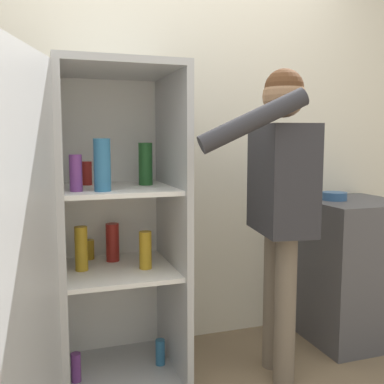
% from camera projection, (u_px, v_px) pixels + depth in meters
% --- Properties ---
extents(wall_back, '(7.00, 0.06, 2.55)m').
position_uv_depth(wall_back, '(159.00, 144.00, 2.80)').
color(wall_back, silver).
rests_on(wall_back, ground_plane).
extents(refrigerator, '(0.88, 1.26, 1.68)m').
position_uv_depth(refrigerator, '(101.00, 231.00, 2.28)').
color(refrigerator, '#B7BABC').
rests_on(refrigerator, ground_plane).
extents(person, '(0.70, 0.58, 1.67)m').
position_uv_depth(person, '(280.00, 186.00, 2.39)').
color(person, '#726656').
rests_on(person, ground_plane).
extents(counter, '(0.60, 0.61, 0.91)m').
position_uv_depth(counter, '(351.00, 269.00, 2.94)').
color(counter, '#4C4C51').
rests_on(counter, ground_plane).
extents(bowl, '(0.16, 0.16, 0.05)m').
position_uv_depth(bowl, '(334.00, 196.00, 2.89)').
color(bowl, '#335B8E').
rests_on(bowl, counter).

